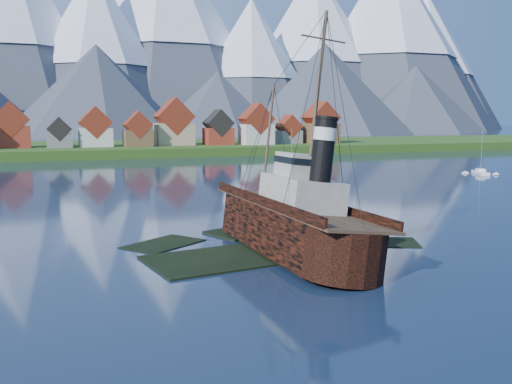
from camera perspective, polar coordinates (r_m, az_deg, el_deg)
name	(u,v)px	position (r m, az deg, el deg)	size (l,w,h in m)	color
ground	(265,250)	(57.12, 0.93, -5.77)	(1400.00, 1400.00, 0.00)	#15243C
shoal	(273,247)	(59.80, 1.75, -5.52)	(31.71, 21.24, 1.14)	black
shore_bank	(98,152)	(222.96, -15.56, 3.83)	(600.00, 80.00, 3.20)	#284B15
seawall	(109,159)	(185.24, -14.45, 3.18)	(600.00, 2.50, 2.00)	#3F3D38
mountains	(57,28)	(538.68, -19.25, 15.20)	(965.00, 340.00, 205.00)	#2D333D
tugboat_wreck	(282,219)	(56.77, 2.65, -2.75)	(7.04, 30.31, 24.02)	black
sailboat_d	(480,173)	(142.55, 21.53, 1.78)	(5.18, 7.94, 10.73)	white
sailboat_e	(291,164)	(159.76, 3.57, 2.84)	(3.50, 9.40, 10.64)	white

